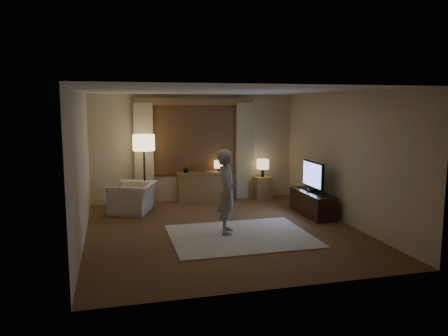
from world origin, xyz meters
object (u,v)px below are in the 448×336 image
object	(u,v)px
armchair	(133,198)
side_table	(263,188)
sideboard	(203,188)
person	(227,192)
tv_stand	(312,203)

from	to	relation	value
armchair	side_table	size ratio (longest dim) A/B	1.78
sideboard	person	size ratio (longest dim) A/B	0.78
armchair	side_table	bearing A→B (deg)	121.42
tv_stand	person	world-z (taller)	person
armchair	person	bearing A→B (deg)	57.87
armchair	person	size ratio (longest dim) A/B	0.65
tv_stand	armchair	bearing A→B (deg)	162.49
side_table	armchair	bearing A→B (deg)	-168.90
side_table	person	world-z (taller)	person
sideboard	person	bearing A→B (deg)	-92.57
side_table	person	xyz separation A→B (m)	(-1.65, -2.69, 0.51)
sideboard	side_table	distance (m)	1.53
sideboard	person	xyz separation A→B (m)	(-0.12, -2.74, 0.44)
sideboard	armchair	distance (m)	1.83
side_table	tv_stand	size ratio (longest dim) A/B	0.40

